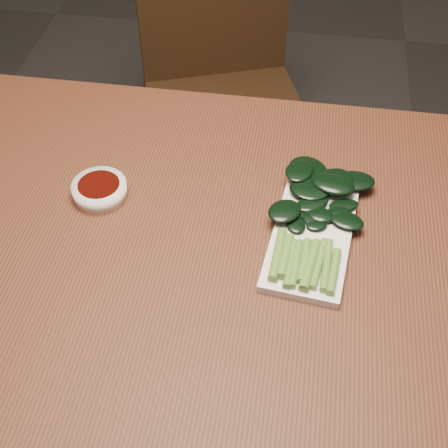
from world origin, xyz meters
TOP-DOWN VIEW (x-y plane):
  - ground at (0.00, 0.00)m, footprint 6.00×6.00m
  - table at (0.00, 0.00)m, footprint 1.40×0.80m
  - chair_far at (-0.11, 0.82)m, footprint 0.55×0.55m
  - sauce_bowl at (-0.21, 0.07)m, footprint 0.09×0.09m
  - serving_plate at (0.16, 0.03)m, footprint 0.16×0.29m
  - gai_lan at (0.16, 0.08)m, footprint 0.19×0.32m

SIDE VIEW (x-z plane):
  - ground at x=0.00m, z-range 0.00..0.00m
  - chair_far at x=-0.11m, z-range 0.04..0.93m
  - table at x=0.00m, z-range 0.30..1.05m
  - serving_plate at x=0.16m, z-range 0.75..0.76m
  - sauce_bowl at x=-0.21m, z-range 0.75..0.78m
  - gai_lan at x=0.16m, z-range 0.76..0.79m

